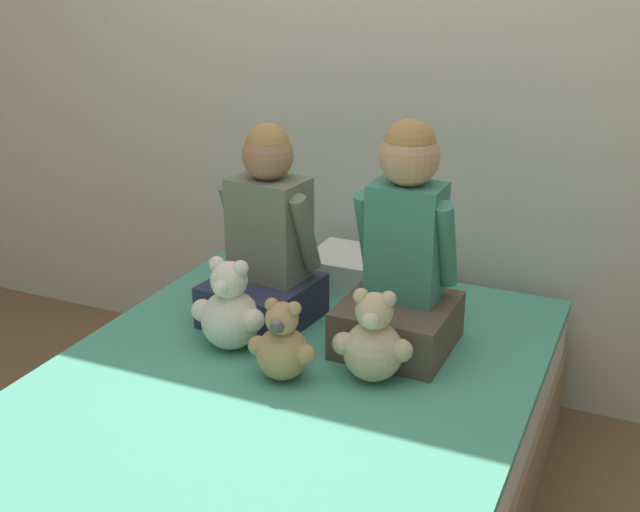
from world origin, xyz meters
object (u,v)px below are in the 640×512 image
(teddy_bear_between_children, at_px, (283,346))
(teddy_bear_held_by_right_child, at_px, (373,342))
(teddy_bear_held_by_left_child, at_px, (230,311))
(child_on_left, at_px, (266,243))
(child_on_right, at_px, (403,257))
(bed, at_px, (264,470))
(pillow_at_headboard, at_px, (373,272))

(teddy_bear_between_children, bearing_deg, teddy_bear_held_by_right_child, 20.98)
(teddy_bear_held_by_left_child, height_order, teddy_bear_between_children, teddy_bear_held_by_left_child)
(child_on_left, height_order, child_on_right, child_on_right)
(teddy_bear_held_by_left_child, xyz_separation_m, teddy_bear_between_children, (0.23, -0.10, -0.02))
(teddy_bear_held_by_left_child, bearing_deg, child_on_left, 88.31)
(bed, height_order, child_on_left, child_on_left)
(child_on_left, distance_m, child_on_right, 0.46)
(teddy_bear_held_by_right_child, distance_m, teddy_bear_between_children, 0.25)
(child_on_right, relative_size, pillow_at_headboard, 1.53)
(bed, distance_m, teddy_bear_between_children, 0.36)
(teddy_bear_between_children, bearing_deg, teddy_bear_held_by_left_child, 153.50)
(child_on_left, xyz_separation_m, teddy_bear_held_by_right_child, (0.46, -0.24, -0.15))
(teddy_bear_between_children, bearing_deg, child_on_right, 53.41)
(child_on_right, relative_size, teddy_bear_held_by_left_child, 2.40)
(bed, relative_size, child_on_left, 3.16)
(bed, relative_size, teddy_bear_between_children, 8.42)
(bed, distance_m, child_on_left, 0.72)
(bed, bearing_deg, teddy_bear_held_by_right_child, 43.87)
(bed, bearing_deg, teddy_bear_between_children, 88.25)
(child_on_left, bearing_deg, child_on_right, 7.00)
(child_on_right, bearing_deg, teddy_bear_between_children, -123.46)
(teddy_bear_held_by_right_child, relative_size, teddy_bear_between_children, 1.13)
(child_on_left, relative_size, teddy_bear_held_by_left_child, 2.22)
(bed, xyz_separation_m, teddy_bear_held_by_right_child, (0.24, 0.23, 0.35))
(bed, distance_m, teddy_bear_held_by_right_child, 0.48)
(teddy_bear_held_by_right_child, relative_size, pillow_at_headboard, 0.60)
(child_on_right, bearing_deg, bed, -115.98)
(teddy_bear_held_by_left_child, bearing_deg, teddy_bear_between_children, -24.99)
(pillow_at_headboard, bearing_deg, teddy_bear_held_by_left_child, -110.06)
(child_on_right, height_order, teddy_bear_between_children, child_on_right)
(child_on_left, bearing_deg, bed, -57.35)
(teddy_bear_held_by_right_child, distance_m, pillow_at_headboard, 0.67)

